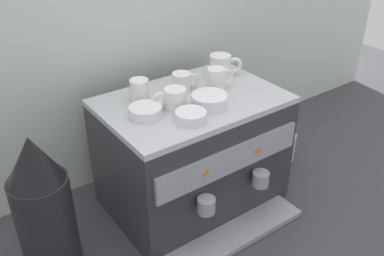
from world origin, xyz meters
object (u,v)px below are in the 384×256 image
coffee_grinder (44,211)px  milk_pitcher (283,146)px  ceramic_bowl_1 (146,112)px  ceramic_cup_4 (183,82)px  ceramic_cup_1 (217,79)px  espresso_machine (193,152)px  ceramic_cup_3 (139,91)px  ceramic_bowl_0 (191,116)px  ceramic_cup_0 (174,99)px  ceramic_bowl_2 (209,101)px  ceramic_cup_2 (221,66)px

coffee_grinder → milk_pitcher: bearing=1.3°
ceramic_bowl_1 → ceramic_cup_4: bearing=23.2°
ceramic_cup_1 → ceramic_bowl_1: ceramic_cup_1 is taller
espresso_machine → ceramic_bowl_1: 0.29m
ceramic_cup_4 → milk_pitcher: size_ratio=0.82×
ceramic_cup_3 → ceramic_bowl_0: bearing=-72.7°
ceramic_cup_0 → ceramic_cup_3: ceramic_cup_3 is taller
ceramic_cup_4 → ceramic_bowl_0: (-0.10, -0.19, -0.02)m
ceramic_cup_1 → ceramic_bowl_2: size_ratio=0.90×
ceramic_cup_4 → ceramic_cup_0: bearing=-136.4°
ceramic_cup_3 → ceramic_bowl_0: ceramic_cup_3 is taller
ceramic_cup_0 → ceramic_bowl_1: size_ratio=0.99×
ceramic_cup_1 → ceramic_bowl_0: size_ratio=1.09×
milk_pitcher → espresso_machine: bearing=179.0°
ceramic_cup_0 → milk_pitcher: (0.54, 0.01, -0.38)m
ceramic_cup_4 → ceramic_bowl_0: 0.21m
ceramic_cup_0 → coffee_grinder: bearing=-178.1°
ceramic_cup_1 → ceramic_cup_3: ceramic_cup_1 is taller
ceramic_cup_4 → coffee_grinder: bearing=-169.1°
ceramic_cup_2 → milk_pitcher: bearing=-20.2°
ceramic_cup_0 → ceramic_cup_2: size_ratio=0.89×
ceramic_cup_2 → milk_pitcher: size_ratio=0.95×
espresso_machine → coffee_grinder: coffee_grinder is taller
espresso_machine → ceramic_cup_3: size_ratio=6.04×
ceramic_cup_1 → ceramic_bowl_2: (-0.09, -0.08, -0.02)m
ceramic_bowl_2 → milk_pitcher: ceramic_bowl_2 is taller
ceramic_cup_4 → milk_pitcher: bearing=-10.3°
ceramic_bowl_2 → milk_pitcher: size_ratio=0.97×
ceramic_cup_1 → milk_pitcher: 0.53m
ceramic_cup_1 → ceramic_bowl_1: 0.29m
ceramic_cup_1 → ceramic_cup_4: size_ratio=1.06×
ceramic_cup_0 → ceramic_cup_2: bearing=21.3°
espresso_machine → coffee_grinder: (-0.53, -0.03, 0.03)m
ceramic_bowl_2 → ceramic_bowl_1: bearing=163.2°
ceramic_cup_1 → ceramic_bowl_2: bearing=-139.7°
espresso_machine → milk_pitcher: 0.48m
coffee_grinder → milk_pitcher: 1.01m
ceramic_cup_4 → milk_pitcher: (0.45, -0.08, -0.38)m
ceramic_bowl_0 → ceramic_bowl_2: (0.10, 0.04, 0.00)m
ceramic_cup_4 → ceramic_bowl_0: ceramic_cup_4 is taller
ceramic_cup_0 → ceramic_bowl_1: 0.10m
ceramic_cup_0 → ceramic_bowl_2: size_ratio=0.88×
ceramic_cup_3 → ceramic_bowl_2: (0.16, -0.15, -0.02)m
milk_pitcher → coffee_grinder: bearing=-178.7°
espresso_machine → ceramic_cup_3: (-0.15, 0.08, 0.25)m
ceramic_cup_4 → ceramic_bowl_0: size_ratio=1.03×
ceramic_bowl_1 → milk_pitcher: (0.64, 0.00, -0.37)m
coffee_grinder → ceramic_bowl_2: bearing=-3.9°
ceramic_bowl_2 → coffee_grinder: size_ratio=0.24×
ceramic_cup_0 → ceramic_bowl_0: (-0.00, -0.10, -0.02)m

